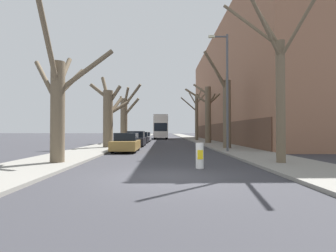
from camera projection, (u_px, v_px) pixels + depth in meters
The scene contains 18 objects.
ground_plane at pixel (167, 177), 8.76m from camera, with size 300.00×300.00×0.00m, color #333338.
sidewalk_left at pixel (139, 137), 58.64m from camera, with size 3.39×120.00×0.12m, color gray.
sidewalk_right at pixel (189, 137), 58.84m from camera, with size 3.39×120.00×0.12m, color gray.
building_facade_right at pixel (247, 89), 38.55m from camera, with size 10.08×42.16×15.54m.
street_tree_left_0 at pixel (59, 101), 12.06m from camera, with size 4.44×4.00×6.72m.
street_tree_left_1 at pixel (109, 115), 22.99m from camera, with size 3.30×2.39×6.45m.
street_tree_left_2 at pixel (125, 116), 32.35m from camera, with size 3.09×2.95×7.19m.
street_tree_right_0 at pixel (279, 87), 11.74m from camera, with size 3.26×3.22×7.68m.
street_tree_right_1 at pixel (226, 109), 21.86m from camera, with size 2.67×2.79×7.89m.
street_tree_right_2 at pixel (207, 112), 31.08m from camera, with size 4.48×2.44×7.44m.
street_tree_right_3 at pixel (196, 115), 40.46m from camera, with size 4.48×1.46×8.01m.
double_decker_bus at pixel (161, 126), 50.82m from camera, with size 2.57×11.60×4.40m.
parked_car_0 at pixel (126, 143), 19.30m from camera, with size 1.76×4.19×1.39m.
parked_car_1 at pixel (136, 139), 26.13m from camera, with size 1.79×4.52×1.50m.
parked_car_2 at pixel (141, 138), 32.60m from camera, with size 1.71×4.15×1.38m.
parked_car_3 at pixel (145, 137), 38.05m from camera, with size 1.80×4.35×1.33m.
lamp_post at pixel (226, 87), 18.41m from camera, with size 1.40×0.20×8.35m.
traffic_bollard at pixel (200, 156), 10.79m from camera, with size 0.32×0.34×1.05m.
Camera 1 is at (-0.11, -8.79, 1.56)m, focal length 28.00 mm.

